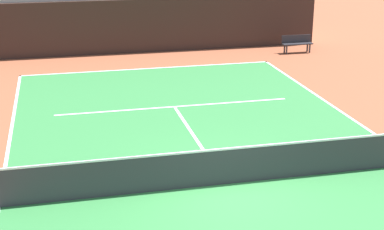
% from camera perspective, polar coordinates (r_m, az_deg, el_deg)
% --- Properties ---
extents(ground_plane, '(80.00, 80.00, 0.00)m').
position_cam_1_polar(ground_plane, '(14.75, 3.32, -6.76)').
color(ground_plane, brown).
extents(court_surface, '(11.00, 24.00, 0.01)m').
position_cam_1_polar(court_surface, '(14.75, 3.32, -6.74)').
color(court_surface, '#2D7238').
rests_on(court_surface, ground_plane).
extents(baseline_far, '(11.00, 0.10, 0.00)m').
position_cam_1_polar(baseline_far, '(25.77, -4.22, 4.55)').
color(baseline_far, white).
rests_on(baseline_far, court_surface).
extents(service_line_far, '(8.26, 0.10, 0.00)m').
position_cam_1_polar(service_line_far, '(20.52, -1.73, 0.82)').
color(service_line_far, white).
rests_on(service_line_far, court_surface).
extents(centre_service_line, '(0.10, 6.40, 0.00)m').
position_cam_1_polar(centre_service_line, '(17.58, 0.38, -2.33)').
color(centre_service_line, white).
rests_on(centre_service_line, court_surface).
extents(back_wall, '(18.28, 0.30, 2.58)m').
position_cam_1_polar(back_wall, '(28.76, -5.37, 8.62)').
color(back_wall, black).
rests_on(back_wall, ground_plane).
extents(stands_tier_lower, '(18.28, 2.40, 2.98)m').
position_cam_1_polar(stands_tier_lower, '(30.04, -5.75, 9.44)').
color(stands_tier_lower, '#9E9E99').
rests_on(stands_tier_lower, ground_plane).
extents(stands_tier_upper, '(18.28, 2.40, 3.87)m').
position_cam_1_polar(stands_tier_upper, '(32.33, -6.37, 10.89)').
color(stands_tier_upper, '#9E9E99').
rests_on(stands_tier_upper, ground_plane).
extents(tennis_net, '(11.08, 0.08, 1.07)m').
position_cam_1_polar(tennis_net, '(14.54, 3.36, -4.95)').
color(tennis_net, black).
rests_on(tennis_net, court_surface).
extents(player_bench, '(1.50, 0.40, 0.85)m').
position_cam_1_polar(player_bench, '(29.16, 10.19, 6.99)').
color(player_bench, '#232328').
rests_on(player_bench, ground_plane).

